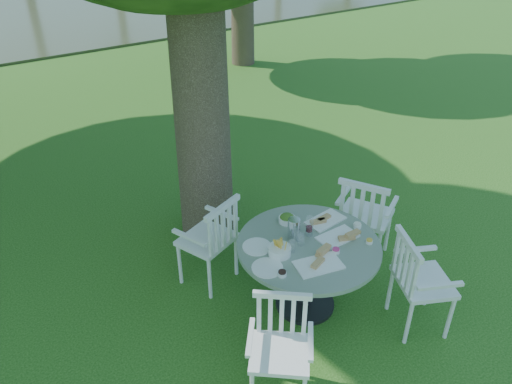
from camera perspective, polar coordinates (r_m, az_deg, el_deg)
ground at (r=5.31m, az=1.22°, el=-8.79°), size 140.00×140.00×0.00m
table at (r=4.56m, az=5.95°, el=-7.46°), size 1.28×1.28×0.73m
chair_ne at (r=5.20m, az=12.16°, el=-2.48°), size 0.66×0.67×1.00m
chair_nw at (r=4.82m, az=-4.78°, el=-5.12°), size 0.62×0.60×0.96m
chair_sw at (r=3.94m, az=2.82°, el=-16.40°), size 0.60×0.60×0.88m
chair_se at (r=4.57m, az=17.68°, el=-9.22°), size 0.61×0.63×0.96m
tableware at (r=4.43m, az=4.82°, el=-5.48°), size 1.20×0.89×0.22m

